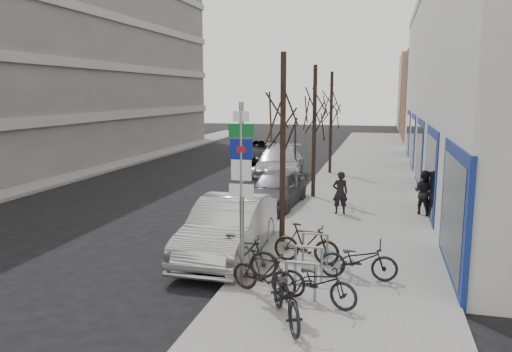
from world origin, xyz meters
The scene contains 25 objects.
ground centered at (0.00, 0.00, 0.00)m, with size 120.00×120.00×0.00m, color black.
sidewalk_east centered at (4.50, 10.00, 0.07)m, with size 5.00×70.00×0.15m, color slate.
sidewalk_west centered at (-11.00, 10.00, 0.07)m, with size 3.00×70.00×0.15m, color slate.
brick_building_far centered at (13.00, 40.00, 4.00)m, with size 12.00×14.00×8.00m, color brown.
tan_building_far centered at (13.50, 55.00, 4.50)m, with size 13.00×12.00×9.00m, color #937A5B.
highway_sign_pole centered at (2.40, -0.01, 2.46)m, with size 0.55×0.10×4.20m.
bike_rack centered at (3.80, 0.60, 0.66)m, with size 0.66×2.26×0.83m.
tree_near centered at (2.60, 3.50, 4.10)m, with size 1.80×1.80×5.50m.
tree_mid centered at (2.60, 10.00, 4.10)m, with size 1.80×1.80×5.50m.
tree_far centered at (2.60, 16.50, 4.10)m, with size 1.80×1.80×5.50m.
meter_front centered at (2.15, 3.00, 0.92)m, with size 0.10×0.08×1.27m.
meter_mid centered at (2.15, 8.50, 0.92)m, with size 0.10×0.08×1.27m.
meter_back centered at (2.15, 14.00, 0.92)m, with size 0.10×0.08×1.27m.
bike_near_left centered at (3.70, -1.55, 0.73)m, with size 0.58×1.91×1.17m, color black.
bike_near_right centered at (2.99, -0.37, 0.63)m, with size 0.47×1.57×0.95m, color black.
bike_mid_curb centered at (4.89, 0.99, 0.69)m, with size 0.54×1.78×1.08m, color black.
bike_mid_inner centered at (2.26, 0.44, 0.67)m, with size 0.51×1.71×1.04m, color black.
bike_far_curb centered at (4.16, -0.59, 0.69)m, with size 0.53×1.76×1.07m, color black.
bike_far_inner centered at (3.57, 1.77, 0.67)m, with size 0.51×1.71×1.04m, color black.
parked_car_front centered at (1.40, 2.18, 0.80)m, with size 1.70×4.87×1.61m, color #B5B4BA.
parked_car_mid centered at (1.40, 8.25, 0.74)m, with size 1.75×4.35×1.48m, color #4C4C51.
parked_car_back centered at (0.22, 14.54, 0.83)m, with size 2.33×5.74×1.66m, color #9A999E.
lane_car centered at (-2.37, 20.95, 0.71)m, with size 2.37×5.13×1.43m, color black.
pedestrian_near centered at (3.93, 7.27, 0.91)m, with size 0.55×0.36×1.52m, color black.
pedestrian_far centered at (6.80, 7.94, 0.95)m, with size 0.59×0.40×1.59m, color black.
Camera 1 is at (5.33, -10.21, 4.38)m, focal length 35.00 mm.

